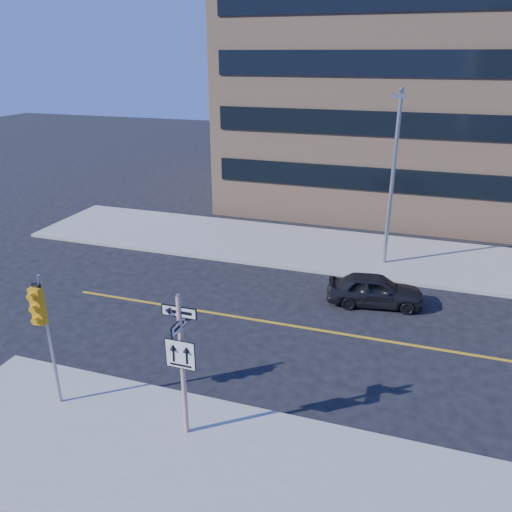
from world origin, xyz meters
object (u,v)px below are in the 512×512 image
(traffic_signal, at_px, (41,316))
(streetlight_a, at_px, (393,168))
(sign_pole, at_px, (182,359))
(parked_car_a, at_px, (375,290))

(traffic_signal, relative_size, streetlight_a, 0.50)
(streetlight_a, bearing_deg, sign_pole, -106.77)
(sign_pole, bearing_deg, parked_car_a, 66.81)
(traffic_signal, relative_size, parked_car_a, 1.05)
(traffic_signal, bearing_deg, sign_pole, 2.11)
(parked_car_a, distance_m, streetlight_a, 5.75)
(parked_car_a, bearing_deg, traffic_signal, 131.44)
(sign_pole, bearing_deg, traffic_signal, -177.89)
(sign_pole, relative_size, parked_car_a, 1.07)
(sign_pole, height_order, streetlight_a, streetlight_a)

